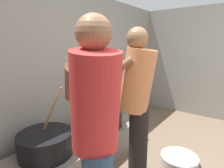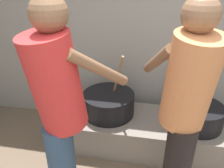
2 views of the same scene
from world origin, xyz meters
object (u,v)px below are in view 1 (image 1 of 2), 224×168
object	(u,v)px
cooking_pot_main	(46,143)
cooking_pot_secondary	(105,118)
cook_in_orange_shirt	(136,97)
metal_mixing_bowl	(179,160)
cook_in_red_shirt	(96,128)

from	to	relation	value
cooking_pot_main	cooking_pot_secondary	distance (m)	0.89
cooking_pot_main	cooking_pot_secondary	xyz separation A→B (m)	(0.89, -0.05, -0.01)
cooking_pot_main	cook_in_orange_shirt	size ratio (longest dim) A/B	0.43
cooking_pot_secondary	cooking_pot_main	bearing A→B (deg)	176.95
cook_in_orange_shirt	metal_mixing_bowl	xyz separation A→B (m)	(0.50, -0.33, -0.86)
cooking_pot_secondary	cook_in_orange_shirt	distance (m)	0.81
cook_in_red_shirt	metal_mixing_bowl	size ratio (longest dim) A/B	3.62
metal_mixing_bowl	cook_in_red_shirt	bearing A→B (deg)	172.53
cooking_pot_main	cook_in_red_shirt	bearing A→B (deg)	-100.79
cook_in_red_shirt	cook_in_orange_shirt	distance (m)	0.82
cooking_pot_secondary	cook_in_orange_shirt	size ratio (longest dim) A/B	0.29
cooking_pot_main	metal_mixing_bowl	bearing A→B (deg)	-41.03
cooking_pot_secondary	cook_in_orange_shirt	bearing A→B (deg)	-111.87
cooking_pot_main	metal_mixing_bowl	xyz separation A→B (m)	(1.15, -1.00, -0.40)
cook_in_red_shirt	metal_mixing_bowl	xyz separation A→B (m)	(1.30, -0.17, -0.86)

